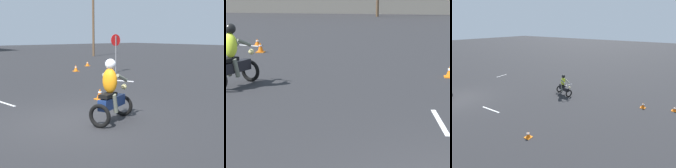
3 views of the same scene
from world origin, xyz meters
TOP-DOWN VIEW (x-y plane):
  - ground_plane at (0.00, 0.00)m, footprint 120.00×120.00m
  - motorcycle_rider_foreground at (0.72, -0.68)m, footprint 1.54×1.10m
  - stop_sign at (7.90, 7.48)m, footprint 0.70×0.08m
  - traffic_cone_near_left at (2.26, 1.79)m, footprint 0.32×0.32m
  - traffic_cone_mid_left at (6.16, 5.72)m, footprint 0.32×0.32m
  - traffic_cone_far_right at (6.38, 9.54)m, footprint 0.32×0.32m
  - traffic_cone_far_left at (8.89, 11.79)m, footprint 0.32×0.32m
  - lane_stripe_n at (-0.58, 3.50)m, footprint 0.25×1.68m
  - utility_pole_near at (15.67, 20.11)m, footprint 0.24×0.24m

SIDE VIEW (x-z plane):
  - ground_plane at x=0.00m, z-range 0.00..0.00m
  - lane_stripe_n at x=-0.58m, z-range 0.00..0.01m
  - traffic_cone_far_left at x=8.89m, z-range -0.01..0.35m
  - traffic_cone_near_left at x=2.26m, z-range -0.01..0.38m
  - traffic_cone_far_right at x=6.38m, z-range -0.01..0.39m
  - traffic_cone_mid_left at x=6.16m, z-range -0.01..0.43m
  - motorcycle_rider_foreground at x=0.72m, z-range -0.10..1.56m
  - stop_sign at x=7.90m, z-range 0.48..2.78m
  - utility_pole_near at x=15.67m, z-range 0.00..7.46m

